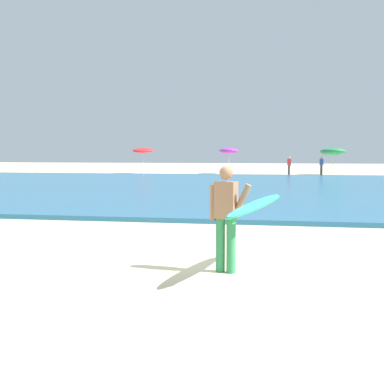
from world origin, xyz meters
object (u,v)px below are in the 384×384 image
(beachgoer_near_row_left, at_px, (321,165))
(beach_umbrella_2, at_px, (333,152))
(surfer_with_board, at_px, (239,210))
(beach_umbrella_0, at_px, (143,150))
(beachgoer_near_row_mid, at_px, (289,165))
(beach_umbrella_1, at_px, (229,151))

(beachgoer_near_row_left, bearing_deg, beach_umbrella_2, -10.80)
(surfer_with_board, distance_m, beachgoer_near_row_left, 36.86)
(beach_umbrella_0, height_order, beachgoer_near_row_mid, beach_umbrella_0)
(beach_umbrella_1, bearing_deg, beachgoer_near_row_mid, -17.96)
(beach_umbrella_0, height_order, beach_umbrella_1, beach_umbrella_0)
(beach_umbrella_0, relative_size, beach_umbrella_2, 1.02)
(beach_umbrella_2, relative_size, beachgoer_near_row_left, 1.51)
(beach_umbrella_2, xyz_separation_m, beachgoer_near_row_left, (-0.91, 0.17, -1.16))
(beach_umbrella_0, bearing_deg, beachgoer_near_row_mid, -5.05)
(beach_umbrella_0, xyz_separation_m, beach_umbrella_2, (16.80, 0.01, -0.12))
(beachgoer_near_row_left, height_order, beachgoer_near_row_mid, same)
(beachgoer_near_row_left, bearing_deg, surfer_with_board, -96.38)
(beach_umbrella_2, xyz_separation_m, beachgoer_near_row_mid, (-3.68, -1.17, -1.16))
(beachgoer_near_row_left, relative_size, beachgoer_near_row_mid, 1.00)
(beach_umbrella_1, bearing_deg, beachgoer_near_row_left, -2.69)
(beach_umbrella_1, distance_m, beach_umbrella_2, 9.02)
(surfer_with_board, xyz_separation_m, beach_umbrella_0, (-11.79, 36.45, 1.09))
(beach_umbrella_1, bearing_deg, beach_umbrella_2, -3.52)
(surfer_with_board, bearing_deg, beach_umbrella_2, 82.18)
(beach_umbrella_1, xyz_separation_m, beachgoer_near_row_left, (8.09, -0.38, -1.24))
(beach_umbrella_1, relative_size, beachgoer_near_row_left, 1.49)
(beach_umbrella_1, xyz_separation_m, beach_umbrella_2, (9.00, -0.55, -0.08))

